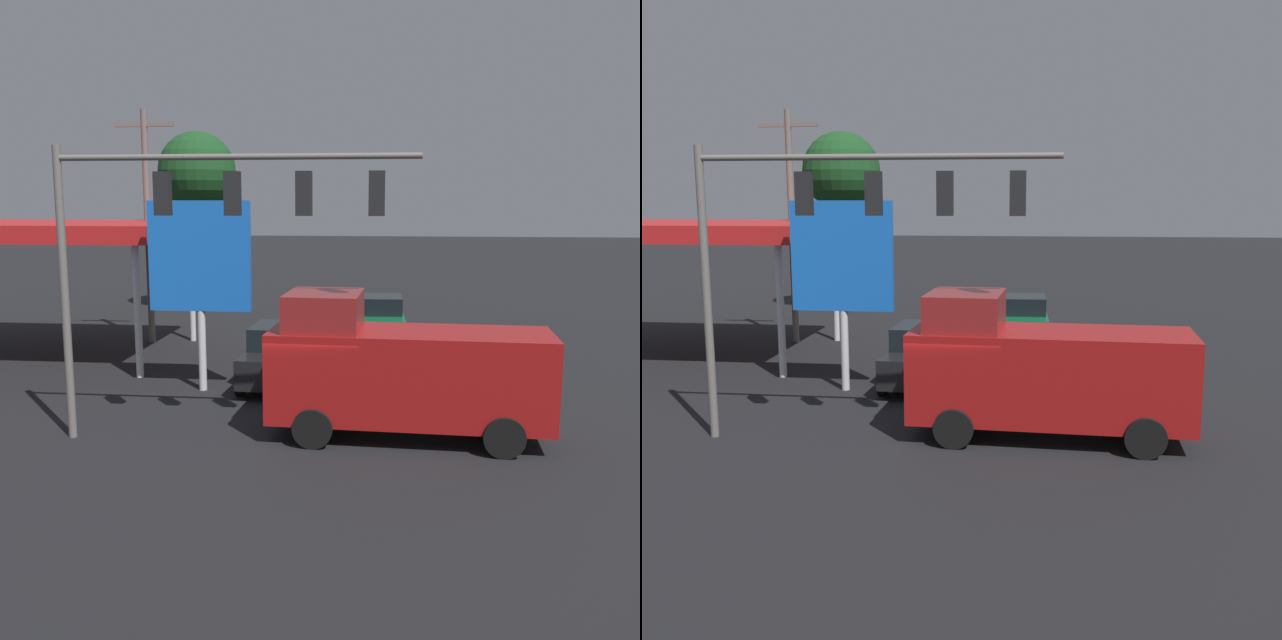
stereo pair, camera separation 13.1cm
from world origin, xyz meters
The scene contains 9 objects.
ground_plane centered at (0.00, 0.00, 0.00)m, with size 200.00×200.00×0.00m, color black.
traffic_signal_assembly centered at (2.43, 0.97, 5.39)m, with size 8.54×0.43×7.07m.
utility_pole centered at (7.93, -10.81, 4.95)m, with size 2.40×0.26×9.33m.
gas_station_canopy centered at (11.21, -8.19, 4.65)m, with size 10.94×7.50×5.00m.
price_sign centered at (3.82, -3.70, 4.00)m, with size 3.11×0.27×5.80m.
delivery_truck centered at (-2.23, 0.09, 1.69)m, with size 6.89×2.78×3.58m.
sedan_far centered at (-1.47, -11.81, 0.95)m, with size 2.20×4.47×1.93m.
sedan_waiting centered at (1.55, -4.57, 0.95)m, with size 2.24×4.49×1.93m.
street_tree centered at (8.17, -19.06, 7.23)m, with size 3.96×3.96×9.27m.
Camera 1 is at (-2.07, 17.19, 5.80)m, focal length 40.00 mm.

